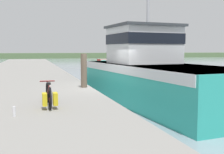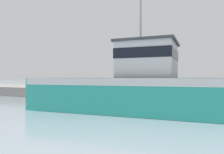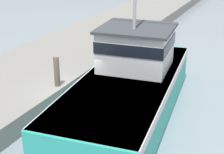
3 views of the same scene
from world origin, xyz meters
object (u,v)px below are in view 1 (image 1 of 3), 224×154
boat_white_moored (118,60)px  bicycle_touring (49,96)px  fishing_boat_main (151,73)px  water_bottle_by_bike (14,111)px  mooring_post (84,71)px

boat_white_moored → bicycle_touring: 42.31m
fishing_boat_main → water_bottle_by_bike: fishing_boat_main is taller
water_bottle_by_bike → fishing_boat_main: bearing=42.5°
water_bottle_by_bike → boat_white_moored: bearing=69.3°
fishing_boat_main → boat_white_moored: bearing=69.4°
fishing_boat_main → boat_white_moored: size_ratio=1.60×
mooring_post → water_bottle_by_bike: size_ratio=5.76×
bicycle_touring → mooring_post: bearing=65.4°
mooring_post → bicycle_touring: bearing=-113.9°
mooring_post → water_bottle_by_bike: mooring_post is taller
fishing_boat_main → water_bottle_by_bike: (-5.96, -5.47, -0.34)m
boat_white_moored → water_bottle_by_bike: size_ratio=31.52×
boat_white_moored → mooring_post: size_ratio=5.47×
fishing_boat_main → mooring_post: 3.48m
fishing_boat_main → boat_white_moored: fishing_boat_main is taller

